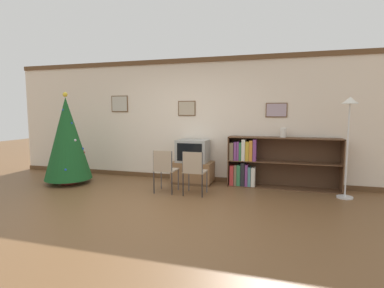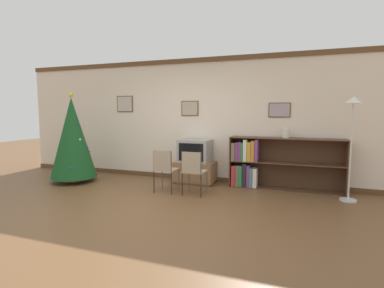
% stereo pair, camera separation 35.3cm
% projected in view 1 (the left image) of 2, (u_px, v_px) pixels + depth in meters
% --- Properties ---
extents(ground_plane, '(24.00, 24.00, 0.00)m').
position_uv_depth(ground_plane, '(148.00, 211.00, 4.67)').
color(ground_plane, brown).
extents(wall_back, '(8.99, 0.11, 2.70)m').
position_uv_depth(wall_back, '(190.00, 120.00, 6.70)').
color(wall_back, silver).
rests_on(wall_back, ground_plane).
extents(christmas_tree, '(0.98, 0.98, 1.95)m').
position_uv_depth(christmas_tree, '(67.00, 139.00, 6.37)').
color(christmas_tree, maroon).
rests_on(christmas_tree, ground_plane).
extents(tv_console, '(0.85, 0.53, 0.47)m').
position_uv_depth(tv_console, '(193.00, 172.00, 6.45)').
color(tv_console, brown).
rests_on(tv_console, ground_plane).
extents(television, '(0.65, 0.52, 0.47)m').
position_uv_depth(television, '(193.00, 151.00, 6.40)').
color(television, '#9E9E99').
rests_on(television, tv_console).
extents(folding_chair_left, '(0.40, 0.40, 0.82)m').
position_uv_depth(folding_chair_left, '(165.00, 168.00, 5.64)').
color(folding_chair_left, tan).
rests_on(folding_chair_left, ground_plane).
extents(folding_chair_right, '(0.40, 0.40, 0.82)m').
position_uv_depth(folding_chair_right, '(194.00, 170.00, 5.47)').
color(folding_chair_right, tan).
rests_on(folding_chair_right, ground_plane).
extents(bookshelf, '(2.18, 0.36, 1.03)m').
position_uv_depth(bookshelf, '(261.00, 163.00, 6.11)').
color(bookshelf, brown).
rests_on(bookshelf, ground_plane).
extents(vase, '(0.12, 0.12, 0.19)m').
position_uv_depth(vase, '(283.00, 132.00, 5.95)').
color(vase, silver).
rests_on(vase, bookshelf).
extents(standing_lamp, '(0.28, 0.28, 1.79)m').
position_uv_depth(standing_lamp, '(349.00, 121.00, 5.21)').
color(standing_lamp, silver).
rests_on(standing_lamp, ground_plane).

